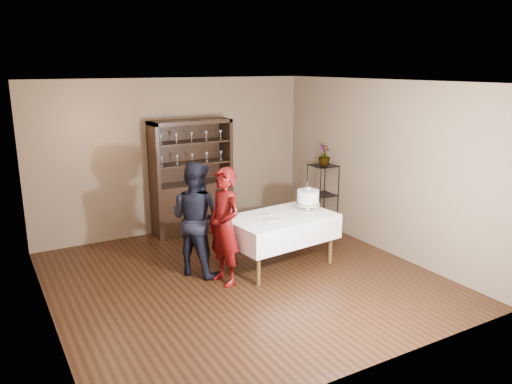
% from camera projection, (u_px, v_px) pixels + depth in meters
% --- Properties ---
extents(floor, '(5.00, 5.00, 0.00)m').
position_uv_depth(floor, '(243.00, 278.00, 7.01)').
color(floor, black).
rests_on(floor, ground).
extents(ceiling, '(5.00, 5.00, 0.00)m').
position_uv_depth(ceiling, '(241.00, 82.00, 6.34)').
color(ceiling, white).
rests_on(ceiling, back_wall).
extents(back_wall, '(5.00, 0.02, 2.70)m').
position_uv_depth(back_wall, '(175.00, 156.00, 8.78)').
color(back_wall, brown).
rests_on(back_wall, floor).
extents(wall_left, '(0.02, 5.00, 2.70)m').
position_uv_depth(wall_left, '(41.00, 211.00, 5.47)').
color(wall_left, brown).
rests_on(wall_left, floor).
extents(wall_right, '(0.02, 5.00, 2.70)m').
position_uv_depth(wall_right, '(381.00, 167.00, 7.88)').
color(wall_right, brown).
rests_on(wall_right, floor).
extents(china_hutch, '(1.40, 0.48, 2.00)m').
position_uv_depth(china_hutch, '(192.00, 195.00, 8.83)').
color(china_hutch, black).
rests_on(china_hutch, floor).
extents(plant_etagere, '(0.42, 0.42, 1.20)m').
position_uv_depth(plant_etagere, '(322.00, 194.00, 8.95)').
color(plant_etagere, black).
rests_on(plant_etagere, floor).
extents(cake_table, '(1.65, 1.12, 0.78)m').
position_uv_depth(cake_table, '(280.00, 228.00, 7.30)').
color(cake_table, white).
rests_on(cake_table, floor).
extents(woman, '(0.47, 0.64, 1.62)m').
position_uv_depth(woman, '(224.00, 227.00, 6.68)').
color(woman, '#3A0506').
rests_on(woman, floor).
extents(man, '(0.95, 1.00, 1.63)m').
position_uv_depth(man, '(196.00, 218.00, 7.01)').
color(man, black).
rests_on(man, floor).
extents(cake, '(0.37, 0.37, 0.50)m').
position_uv_depth(cake, '(308.00, 198.00, 7.44)').
color(cake, white).
rests_on(cake, cake_table).
extents(plate_near, '(0.25, 0.25, 0.01)m').
position_uv_depth(plate_near, '(272.00, 219.00, 7.06)').
color(plate_near, white).
rests_on(plate_near, cake_table).
extents(plate_far, '(0.22, 0.22, 0.01)m').
position_uv_depth(plate_far, '(266.00, 214.00, 7.29)').
color(plate_far, white).
rests_on(plate_far, cake_table).
extents(potted_plant, '(0.25, 0.25, 0.36)m').
position_uv_depth(potted_plant, '(324.00, 155.00, 8.74)').
color(potted_plant, '#517437').
rests_on(potted_plant, plant_etagere).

